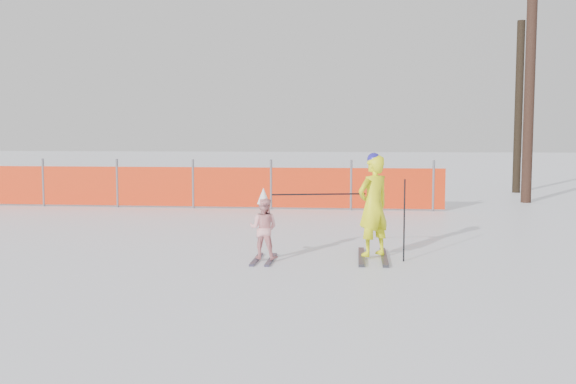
{
  "coord_description": "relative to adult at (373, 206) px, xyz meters",
  "views": [
    {
      "loc": [
        1.05,
        -9.17,
        1.87
      ],
      "look_at": [
        0.0,
        0.5,
        1.0
      ],
      "focal_mm": 40.0,
      "sensor_mm": 36.0,
      "label": 1
    }
  ],
  "objects": [
    {
      "name": "ground",
      "position": [
        -1.29,
        -0.52,
        -0.79
      ],
      "size": [
        120.0,
        120.0,
        0.0
      ],
      "primitive_type": "plane",
      "color": "white",
      "rests_on": "ground"
    },
    {
      "name": "safety_fence",
      "position": [
        -5.27,
        6.19,
        -0.24
      ],
      "size": [
        14.32,
        0.06,
        1.25
      ],
      "color": "#595960",
      "rests_on": "ground"
    },
    {
      "name": "ski_poles",
      "position": [
        -0.23,
        -0.19,
        0.02
      ],
      "size": [
        1.97,
        0.33,
        1.22
      ],
      "color": "black",
      "rests_on": "ground"
    },
    {
      "name": "tree_trunks",
      "position": [
        4.59,
        9.85,
        2.12
      ],
      "size": [
        0.74,
        3.38,
        6.09
      ],
      "color": "#311D15",
      "rests_on": "ground"
    },
    {
      "name": "adult",
      "position": [
        0.0,
        0.0,
        0.0
      ],
      "size": [
        0.66,
        1.4,
        1.6
      ],
      "color": "black",
      "rests_on": "ground"
    },
    {
      "name": "child",
      "position": [
        -1.62,
        -0.36,
        -0.3
      ],
      "size": [
        0.49,
        0.93,
        1.09
      ],
      "color": "black",
      "rests_on": "ground"
    }
  ]
}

